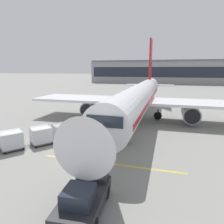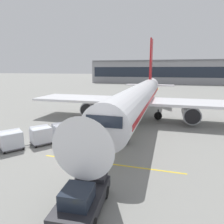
% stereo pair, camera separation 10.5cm
% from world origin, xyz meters
% --- Properties ---
extents(ground_plane, '(600.00, 600.00, 0.00)m').
position_xyz_m(ground_plane, '(0.00, 0.00, 0.00)').
color(ground_plane, gray).
extents(parked_airplane, '(32.87, 42.82, 14.14)m').
position_xyz_m(parked_airplane, '(3.98, 12.93, 3.41)').
color(parked_airplane, white).
rests_on(parked_airplane, ground).
extents(belt_loader, '(4.70, 4.75, 2.69)m').
position_xyz_m(belt_loader, '(-0.12, 4.05, 0.82)').
color(belt_loader, gold).
rests_on(belt_loader, ground).
extents(baggage_cart_lead, '(2.48, 2.67, 1.91)m').
position_xyz_m(baggage_cart_lead, '(-2.62, 1.53, 1.00)').
color(baggage_cart_lead, '#515156').
rests_on(baggage_cart_lead, ground).
extents(baggage_cart_second, '(2.48, 2.67, 1.91)m').
position_xyz_m(baggage_cart_second, '(-4.13, -0.19, 1.00)').
color(baggage_cart_second, '#515156').
rests_on(baggage_cart_second, ground).
extents(baggage_cart_third, '(2.48, 2.67, 1.91)m').
position_xyz_m(baggage_cart_third, '(-5.96, -2.27, 1.00)').
color(baggage_cart_third, '#515156').
rests_on(baggage_cart_third, ground).
extents(pushback_tug, '(2.43, 4.55, 1.83)m').
position_xyz_m(pushback_tug, '(4.21, -8.44, 0.83)').
color(pushback_tug, '#232328').
rests_on(pushback_tug, ground).
extents(ground_crew_by_loader, '(0.49, 0.41, 1.74)m').
position_xyz_m(ground_crew_by_loader, '(-2.97, 4.27, 1.00)').
color(ground_crew_by_loader, black).
rests_on(ground_crew_by_loader, ground).
extents(ground_crew_by_carts, '(0.56, 0.32, 1.74)m').
position_xyz_m(ground_crew_by_carts, '(-1.73, 4.44, 1.00)').
color(ground_crew_by_carts, '#333847').
rests_on(ground_crew_by_carts, ground).
extents(ground_crew_marshaller, '(0.49, 0.41, 1.74)m').
position_xyz_m(ground_crew_marshaller, '(-1.04, 0.64, 1.00)').
color(ground_crew_marshaller, '#514C42').
rests_on(ground_crew_marshaller, ground).
extents(safety_cone_engine_keepout, '(0.53, 0.53, 0.61)m').
position_xyz_m(safety_cone_engine_keepout, '(-3.76, 10.09, 0.30)').
color(safety_cone_engine_keepout, black).
rests_on(safety_cone_engine_keepout, ground).
extents(apron_guidance_line_lead_in, '(0.20, 110.00, 0.01)m').
position_xyz_m(apron_guidance_line_lead_in, '(3.77, 12.15, 0.00)').
color(apron_guidance_line_lead_in, yellow).
rests_on(apron_guidance_line_lead_in, ground).
extents(apron_guidance_line_stop_bar, '(12.00, 0.20, 0.01)m').
position_xyz_m(apron_guidance_line_stop_bar, '(3.99, -2.55, 0.00)').
color(apron_guidance_line_stop_bar, yellow).
rests_on(apron_guidance_line_stop_bar, ground).
extents(terminal_building, '(99.10, 20.60, 12.28)m').
position_xyz_m(terminal_building, '(14.82, 101.73, 6.09)').
color(terminal_building, '#939399').
rests_on(terminal_building, ground).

